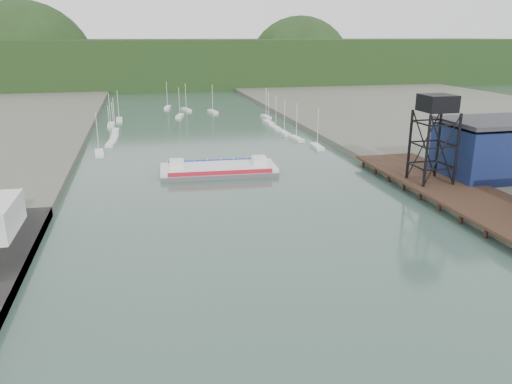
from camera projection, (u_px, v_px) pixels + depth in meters
name	position (u px, v px, depth m)	size (l,w,h in m)	color
east_pier	(483.00, 203.00, 81.82)	(14.00, 70.00, 2.45)	black
lift_tower	(437.00, 109.00, 89.35)	(6.50, 6.50, 16.00)	black
blue_shed	(495.00, 149.00, 97.00)	(20.50, 14.50, 11.30)	#0C0C35
marina_sailboats	(195.00, 126.00, 161.26)	(57.71, 92.65, 0.90)	silver
distant_hills	(159.00, 66.00, 308.81)	(500.00, 120.00, 80.00)	black
chain_ferry	(219.00, 169.00, 105.96)	(24.77, 11.11, 3.49)	#4E4F51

